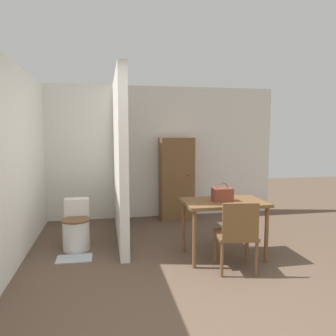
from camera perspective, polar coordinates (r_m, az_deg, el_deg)
ground_plane at (r=3.17m, az=7.60°, el=-25.05°), size 16.00×16.00×0.00m
wall_back at (r=6.34m, az=-2.96°, el=2.74°), size 4.89×0.12×2.50m
wall_left at (r=4.54m, az=-25.23°, el=0.70°), size 0.12×4.64×2.50m
partition_wall at (r=5.11m, az=-8.41°, el=1.81°), size 0.12×2.22×2.50m
dining_table at (r=4.36m, az=9.67°, el=-6.89°), size 1.06×0.67×0.75m
wooden_chair at (r=3.97m, az=11.93°, el=-11.03°), size 0.52×0.52×0.86m
toilet at (r=4.89m, az=-15.67°, el=-10.06°), size 0.39×0.54×0.68m
handbag at (r=4.30m, az=9.43°, el=-4.56°), size 0.26×0.16×0.24m
wooden_cabinet at (r=6.19m, az=1.47°, el=-1.81°), size 0.62×0.43×1.54m
bath_mat at (r=4.58m, az=-15.99°, el=-14.92°), size 0.45×0.29×0.01m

